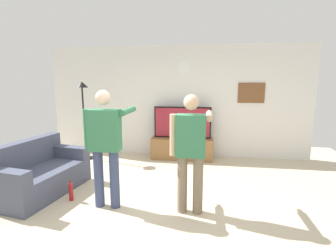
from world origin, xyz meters
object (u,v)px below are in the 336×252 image
at_px(person_standing_nearer_couch, 191,148).
at_px(beverage_bottle, 71,192).
at_px(floor_lamp, 83,104).
at_px(television, 182,122).
at_px(person_standing_nearer_lamp, 105,142).
at_px(wall_clock, 184,68).
at_px(tv_stand, 182,148).
at_px(framed_picture, 251,93).
at_px(side_couch, 38,174).

bearing_deg(person_standing_nearer_couch, beverage_bottle, 177.90).
distance_m(floor_lamp, beverage_bottle, 2.51).
bearing_deg(television, person_standing_nearer_lamp, -109.09).
bearing_deg(person_standing_nearer_couch, wall_clock, 97.16).
bearing_deg(wall_clock, floor_lamp, -164.76).
xyz_separation_m(television, wall_clock, (-0.00, 0.24, 1.28)).
bearing_deg(tv_stand, floor_lamp, -171.69).
distance_m(tv_stand, person_standing_nearer_lamp, 2.75).
xyz_separation_m(floor_lamp, person_standing_nearer_lamp, (1.42, -2.16, -0.33)).
relative_size(framed_picture, person_standing_nearer_couch, 0.36).
bearing_deg(person_standing_nearer_lamp, beverage_bottle, 172.35).
distance_m(television, person_standing_nearer_lamp, 2.70).
bearing_deg(beverage_bottle, person_standing_nearer_lamp, -7.65).
xyz_separation_m(television, person_standing_nearer_lamp, (-0.88, -2.55, 0.11)).
relative_size(floor_lamp, person_standing_nearer_lamp, 1.06).
bearing_deg(tv_stand, wall_clock, 90.00).
bearing_deg(side_couch, tv_stand, 45.09).
height_order(person_standing_nearer_lamp, side_couch, person_standing_nearer_lamp).
distance_m(television, floor_lamp, 2.37).
height_order(tv_stand, beverage_bottle, tv_stand).
height_order(wall_clock, floor_lamp, wall_clock).
bearing_deg(beverage_bottle, television, 58.22).
bearing_deg(television, framed_picture, 8.93).
distance_m(person_standing_nearer_lamp, side_couch, 1.51).
bearing_deg(framed_picture, wall_clock, -179.82).
height_order(person_standing_nearer_lamp, beverage_bottle, person_standing_nearer_lamp).
bearing_deg(person_standing_nearer_couch, floor_lamp, 140.94).
bearing_deg(person_standing_nearer_couch, side_couch, 174.03).
bearing_deg(floor_lamp, side_couch, -87.29).
xyz_separation_m(person_standing_nearer_lamp, person_standing_nearer_couch, (1.23, 0.02, -0.04)).
height_order(tv_stand, person_standing_nearer_lamp, person_standing_nearer_lamp).
bearing_deg(beverage_bottle, floor_lamp, 110.41).
distance_m(wall_clock, side_couch, 3.81).
height_order(wall_clock, person_standing_nearer_lamp, wall_clock).
height_order(tv_stand, floor_lamp, floor_lamp).
relative_size(floor_lamp, person_standing_nearer_couch, 1.09).
xyz_separation_m(wall_clock, framed_picture, (1.58, 0.00, -0.58)).
height_order(television, wall_clock, wall_clock).
bearing_deg(tv_stand, person_standing_nearer_lamp, -109.42).
height_order(person_standing_nearer_couch, beverage_bottle, person_standing_nearer_couch).
bearing_deg(wall_clock, tv_stand, -90.00).
bearing_deg(television, side_couch, -134.32).
xyz_separation_m(wall_clock, floor_lamp, (-2.30, -0.63, -0.84)).
distance_m(tv_stand, framed_picture, 2.08).
bearing_deg(person_standing_nearer_couch, television, 97.84).
relative_size(side_couch, beverage_bottle, 4.73).
xyz_separation_m(framed_picture, person_standing_nearer_lamp, (-2.46, -2.79, -0.59)).
height_order(wall_clock, beverage_bottle, wall_clock).
bearing_deg(person_standing_nearer_couch, framed_picture, 66.03).
height_order(television, beverage_bottle, television).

